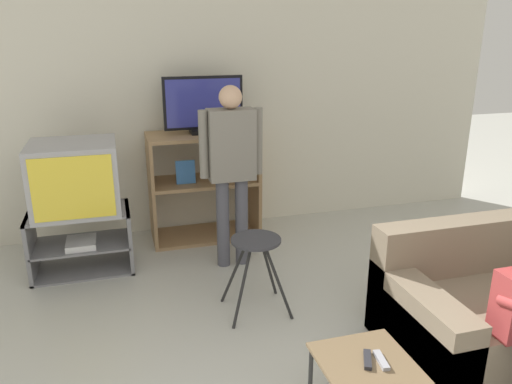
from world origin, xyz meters
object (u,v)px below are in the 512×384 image
object	(u,v)px
television_main	(75,178)
remote_control_white	(381,360)
person_standing_adult	(231,160)
couch	(497,307)
television_flat	(204,106)
remote_control_black	(368,359)
folding_stool	(256,252)
snack_table	(366,370)
media_shelf	(204,185)
tv_stand	(82,242)

from	to	relation	value
television_main	remote_control_white	bearing A→B (deg)	-57.19
person_standing_adult	couch	bearing A→B (deg)	-49.52
television_flat	remote_control_black	world-z (taller)	television_flat
television_main	folding_stool	world-z (taller)	television_main
television_flat	couch	distance (m)	2.92
snack_table	remote_control_white	xyz separation A→B (m)	(0.07, -0.02, 0.06)
media_shelf	person_standing_adult	world-z (taller)	person_standing_adult
remote_control_black	remote_control_white	size ratio (longest dim) A/B	1.00
remote_control_white	person_standing_adult	bearing A→B (deg)	105.50
media_shelf	remote_control_white	xyz separation A→B (m)	(0.38, -2.75, -0.10)
remote_control_white	couch	world-z (taller)	couch
television_flat	snack_table	size ratio (longest dim) A/B	1.62
remote_control_black	folding_stool	bearing A→B (deg)	125.16
media_shelf	person_standing_adult	size ratio (longest dim) A/B	0.67
media_shelf	person_standing_adult	xyz separation A→B (m)	(0.12, -0.67, 0.41)
remote_control_black	person_standing_adult	bearing A→B (deg)	121.09
remote_control_black	couch	size ratio (longest dim) A/B	0.10
remote_control_white	couch	distance (m)	1.22
tv_stand	remote_control_white	world-z (taller)	tv_stand
media_shelf	remote_control_black	size ratio (longest dim) A/B	7.21
remote_control_black	couch	bearing A→B (deg)	46.39
media_shelf	remote_control_white	size ratio (longest dim) A/B	7.21
television_flat	remote_control_white	xyz separation A→B (m)	(0.35, -2.77, -0.86)
tv_stand	folding_stool	bearing A→B (deg)	-39.67
television_main	television_flat	size ratio (longest dim) A/B	0.92
folding_stool	television_main	bearing A→B (deg)	139.61
folding_stool	couch	bearing A→B (deg)	-30.43
folding_stool	person_standing_adult	bearing A→B (deg)	88.78
folding_stool	couch	distance (m)	1.62
snack_table	remote_control_white	world-z (taller)	remote_control_white
television_main	media_shelf	xyz separation A→B (m)	(1.13, 0.42, -0.29)
television_main	person_standing_adult	xyz separation A→B (m)	(1.25, -0.26, 0.12)
remote_control_black	couch	xyz separation A→B (m)	(1.18, 0.44, -0.16)
television_flat	remote_control_black	bearing A→B (deg)	-84.00
television_main	television_flat	distance (m)	1.32
tv_stand	person_standing_adult	world-z (taller)	person_standing_adult
folding_stool	remote_control_white	world-z (taller)	folding_stool
media_shelf	folding_stool	world-z (taller)	media_shelf
tv_stand	snack_table	xyz separation A→B (m)	(1.44, -2.29, 0.11)
television_main	remote_control_black	xyz separation A→B (m)	(1.44, -2.31, -0.39)
folding_stool	person_standing_adult	world-z (taller)	person_standing_adult
snack_table	person_standing_adult	world-z (taller)	person_standing_adult
media_shelf	couch	size ratio (longest dim) A/B	0.72
folding_stool	person_standing_adult	size ratio (longest dim) A/B	0.37
television_flat	television_main	bearing A→B (deg)	-159.32
folding_stool	couch	xyz separation A→B (m)	(1.39, -0.82, -0.21)
television_flat	person_standing_adult	size ratio (longest dim) A/B	0.48
remote_control_black	remote_control_white	world-z (taller)	same
tv_stand	television_main	bearing A→B (deg)	74.07
remote_control_black	remote_control_white	bearing A→B (deg)	5.21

